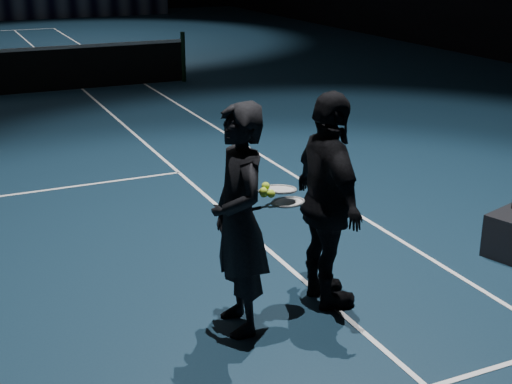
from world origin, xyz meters
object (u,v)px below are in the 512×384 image
(player_a, at_px, (239,220))
(player_b, at_px, (328,202))
(tennis_balls, at_px, (267,191))
(racket_upper, at_px, (280,189))
(racket_lower, at_px, (288,202))

(player_a, relative_size, player_b, 1.00)
(player_a, xyz_separation_m, tennis_balls, (0.25, 0.03, 0.19))
(player_a, bearing_deg, player_b, 99.63)
(player_a, bearing_deg, racket_upper, 105.34)
(player_a, distance_m, racket_upper, 0.44)
(player_a, distance_m, racket_lower, 0.46)
(player_b, height_order, tennis_balls, player_b)
(player_b, distance_m, tennis_balls, 0.63)
(tennis_balls, bearing_deg, player_b, 4.62)
(player_b, relative_size, racket_lower, 2.75)
(player_b, distance_m, racket_upper, 0.48)
(player_b, height_order, racket_lower, player_b)
(racket_upper, bearing_deg, tennis_balls, -170.43)
(player_a, relative_size, tennis_balls, 15.60)
(player_a, height_order, racket_upper, player_a)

